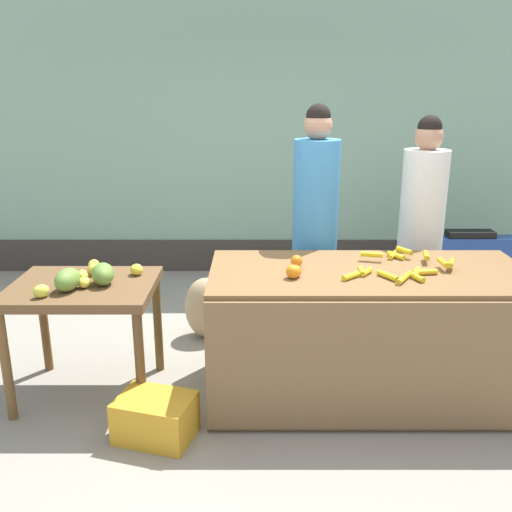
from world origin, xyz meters
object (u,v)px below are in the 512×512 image
vendor_woman_white_shirt (420,234)px  produce_sack (206,308)px  vendor_woman_blue_shirt (314,231)px  parked_motorcycle (476,261)px  produce_crate (155,418)px

vendor_woman_white_shirt → produce_sack: 1.81m
vendor_woman_white_shirt → produce_sack: vendor_woman_white_shirt is taller
vendor_woman_blue_shirt → produce_sack: (-0.86, 0.17, -0.70)m
vendor_woman_white_shirt → parked_motorcycle: (0.85, 0.91, -0.51)m
vendor_woman_blue_shirt → parked_motorcycle: (1.68, 1.00, -0.56)m
vendor_woman_blue_shirt → vendor_woman_white_shirt: vendor_woman_blue_shirt is taller
produce_sack → parked_motorcycle: bearing=18.0°
vendor_woman_blue_shirt → vendor_woman_white_shirt: bearing=6.2°
produce_sack → produce_crate: bearing=-97.5°
parked_motorcycle → produce_sack: size_ratio=3.10×
vendor_woman_blue_shirt → parked_motorcycle: 2.03m
vendor_woman_blue_shirt → produce_sack: vendor_woman_blue_shirt is taller
parked_motorcycle → produce_sack: bearing=-162.0°
vendor_woman_white_shirt → produce_crate: bearing=-145.1°
parked_motorcycle → produce_crate: 3.52m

